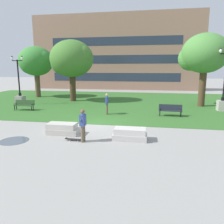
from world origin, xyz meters
TOP-DOWN VIEW (x-y plane):
  - ground_plane at (0.00, 0.00)m, footprint 140.00×140.00m
  - grass_lawn at (0.00, 10.00)m, footprint 40.00×20.00m
  - concrete_block_center at (-1.43, -2.39)m, footprint 1.81×0.90m
  - concrete_block_left at (2.50, -2.76)m, footprint 1.80×0.90m
  - person_skateboarder at (0.14, -3.48)m, footprint 0.27×0.58m
  - skateboard at (-0.35, -3.44)m, footprint 1.02×0.26m
  - puddle at (-3.50, -3.98)m, footprint 1.52×1.52m
  - park_bench_near_left at (5.13, 3.60)m, footprint 1.83×0.64m
  - park_bench_near_right at (-7.66, 3.89)m, footprint 1.83×0.63m
  - lamp_post_left at (-9.78, 6.65)m, footprint 1.32×0.80m
  - lamp_post_center at (9.86, 6.62)m, footprint 1.32×0.80m
  - tree_near_right at (-11.02, 12.60)m, footprint 4.57×4.35m
  - tree_far_right at (-5.29, 10.00)m, footprint 5.06×4.82m
  - tree_far_left at (8.50, 8.82)m, footprint 4.63×4.41m
  - person_bystander_near_lawn at (0.04, 3.37)m, footprint 0.28×0.90m
  - building_facade_distant at (-2.64, 24.50)m, footprint 29.57×1.03m

SIDE VIEW (x-z plane):
  - ground_plane at x=0.00m, z-range 0.00..0.00m
  - puddle at x=-3.50m, z-range 0.00..0.01m
  - grass_lawn at x=0.00m, z-range 0.00..0.02m
  - skateboard at x=-0.35m, z-range 0.02..0.15m
  - concrete_block_center at x=-1.43m, z-range -0.01..0.63m
  - concrete_block_left at x=2.50m, z-range -0.01..0.63m
  - park_bench_near_left at x=5.13m, z-range 0.09..0.99m
  - park_bench_near_right at x=-7.66m, z-range 0.09..0.99m
  - person_skateboarder at x=0.14m, z-range 0.12..1.83m
  - person_bystander_near_lawn at x=0.04m, z-range 0.13..1.84m
  - lamp_post_left at x=-9.78m, z-range -1.45..3.51m
  - lamp_post_center at x=9.86m, z-range -1.61..3.83m
  - tree_near_right at x=-11.02m, z-range 1.31..7.74m
  - tree_far_right at x=-5.29m, z-range 1.30..8.11m
  - tree_far_left at x=8.50m, z-range 1.55..8.54m
  - building_facade_distant at x=-2.64m, z-range -0.01..12.85m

